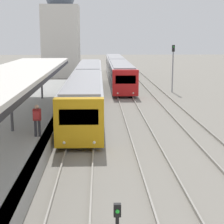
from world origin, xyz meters
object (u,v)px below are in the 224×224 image
train_far (118,69)px  signal_mast_far (173,63)px  train_near (88,84)px  person_on_platform (37,118)px  signal_post_near (117,224)px

train_far → signal_mast_far: 12.48m
train_near → train_far: bearing=77.8°
person_on_platform → train_near: bearing=82.3°
train_near → signal_post_near: 25.30m
person_on_platform → train_near: (2.13, 15.77, -0.22)m
signal_post_near → person_on_platform: bearing=111.0°
train_far → signal_post_near: 41.91m
signal_post_near → train_far: bearing=87.1°
person_on_platform → signal_mast_far: signal_mast_far is taller
train_near → signal_mast_far: 10.61m
train_far → signal_post_near: size_ratio=19.76×
train_near → signal_post_near: bearing=-86.6°
train_far → signal_post_near: bearing=-92.9°
train_near → person_on_platform: bearing=-97.7°
person_on_platform → train_far: bearing=80.0°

